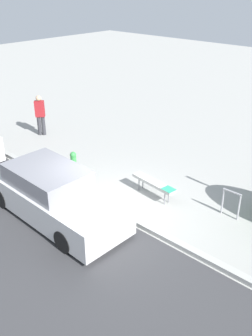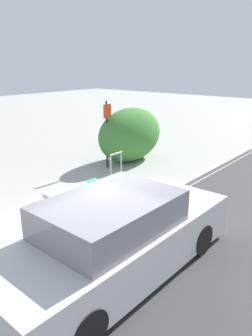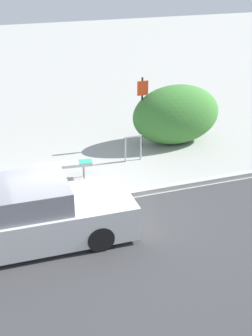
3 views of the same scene
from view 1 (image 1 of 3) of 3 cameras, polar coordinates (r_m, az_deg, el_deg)
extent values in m
plane|color=#9E9E99|center=(10.95, -2.11, -6.58)|extent=(60.00, 60.00, 0.00)
cube|color=#A8A8A3|center=(10.91, -2.11, -6.29)|extent=(60.00, 0.20, 0.13)
cylinder|color=gray|center=(11.88, 1.99, -2.47)|extent=(0.04, 0.04, 0.42)
cylinder|color=gray|center=(11.19, 5.91, -4.61)|extent=(0.04, 0.04, 0.42)
cylinder|color=gray|center=(11.98, 2.59, -2.21)|extent=(0.04, 0.04, 0.42)
cylinder|color=gray|center=(11.30, 6.51, -4.30)|extent=(0.04, 0.04, 0.42)
cube|color=#B2B2AD|center=(11.45, 4.24, -2.26)|extent=(1.64, 0.49, 0.09)
cube|color=teal|center=(11.06, 6.52, -3.22)|extent=(0.39, 0.35, 0.01)
cylinder|color=#99999E|center=(10.99, 14.51, -4.90)|extent=(0.05, 0.05, 0.80)
cylinder|color=#99999E|center=(10.82, 16.83, -5.79)|extent=(0.05, 0.05, 0.80)
cylinder|color=#99999E|center=(10.70, 15.92, -3.53)|extent=(0.55, 0.06, 0.05)
cylinder|color=#338C3F|center=(13.05, -7.97, 0.57)|extent=(0.20, 0.20, 0.60)
sphere|color=#338C3F|center=(12.90, -8.07, 1.99)|extent=(0.22, 0.22, 0.22)
cylinder|color=#338C3F|center=(13.13, -8.38, 0.99)|extent=(0.08, 0.07, 0.07)
cylinder|color=#338C3F|center=(12.93, -7.59, 0.62)|extent=(0.08, 0.07, 0.07)
cylinder|color=#333338|center=(16.53, -13.06, 6.31)|extent=(0.16, 0.16, 0.82)
cylinder|color=#333338|center=(16.50, -12.46, 6.33)|extent=(0.16, 0.16, 0.82)
cube|color=maroon|center=(16.27, -13.03, 8.79)|extent=(0.43, 0.43, 0.68)
sphere|color=tan|center=(16.14, -13.19, 10.32)|extent=(0.23, 0.23, 0.23)
cylinder|color=black|center=(10.24, -2.45, -7.17)|extent=(0.60, 0.19, 0.60)
cylinder|color=black|center=(9.44, -9.44, -10.95)|extent=(0.60, 0.19, 0.60)
cylinder|color=black|center=(12.23, -12.03, -1.70)|extent=(0.60, 0.19, 0.60)
cylinder|color=black|center=(11.57, -18.37, -4.34)|extent=(0.60, 0.19, 0.60)
cube|color=silver|center=(10.68, -11.01, -4.73)|extent=(4.75, 1.80, 0.80)
cube|color=gray|center=(10.50, -11.94, -1.27)|extent=(2.29, 1.58, 0.56)
camera|label=2|loc=(11.69, -37.03, 9.00)|focal=35.00mm
camera|label=3|loc=(9.13, -73.67, 8.33)|focal=50.00mm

